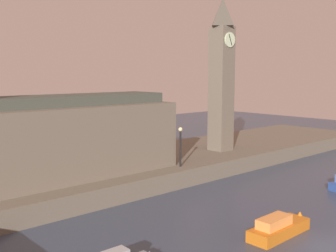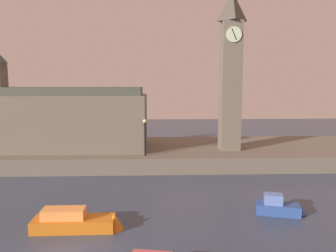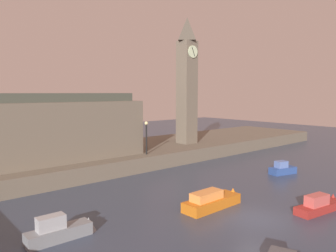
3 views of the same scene
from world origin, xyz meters
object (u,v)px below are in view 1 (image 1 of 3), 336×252
streetlamp (180,142)px  boat_patrol_orange (284,226)px  clock_tower (222,73)px  parliament_hall (70,136)px

streetlamp → boat_patrol_orange: streetlamp is taller
clock_tower → boat_patrol_orange: bearing=-127.7°
clock_tower → parliament_hall: bearing=176.5°
boat_patrol_orange → clock_tower: bearing=52.3°
parliament_hall → streetlamp: 9.24m
parliament_hall → boat_patrol_orange: 17.37m
parliament_hall → streetlamp: size_ratio=4.70×
parliament_hall → boat_patrol_orange: (5.22, -16.03, -4.15)m
parliament_hall → clock_tower: bearing=-3.5°
parliament_hall → streetlamp: (8.36, -3.83, -0.94)m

